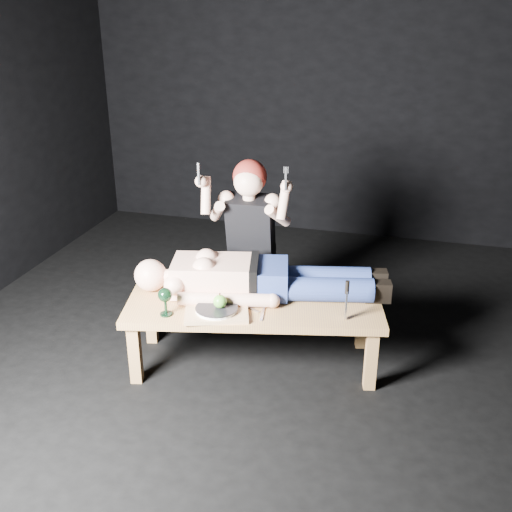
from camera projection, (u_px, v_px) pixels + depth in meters
name	position (u px, v px, depth m)	size (l,w,h in m)	color
ground	(285.00, 362.00, 4.06)	(5.00, 5.00, 0.00)	black
back_wall	(347.00, 81.00, 5.68)	(5.00, 5.00, 0.00)	black
table	(254.00, 333.00, 3.96)	(1.61, 0.61, 0.45)	olive
lying_man	(263.00, 274.00, 3.94)	(1.66, 0.51, 0.27)	#E4B096
kneeling_woman	(253.00, 240.00, 4.33)	(0.68, 0.77, 1.29)	black
serving_tray	(217.00, 312.00, 3.73)	(0.38, 0.28, 0.02)	tan
plate	(217.00, 309.00, 3.72)	(0.26, 0.26, 0.02)	white
apple	(220.00, 301.00, 3.70)	(0.08, 0.08, 0.08)	#498F29
goblet	(165.00, 302.00, 3.69)	(0.09, 0.09, 0.18)	black
fork_flat	(198.00, 317.00, 3.69)	(0.02, 0.17, 0.01)	#B2B2B7
knife_flat	(263.00, 314.00, 3.73)	(0.02, 0.17, 0.01)	#B2B2B7
spoon_flat	(249.00, 308.00, 3.80)	(0.02, 0.17, 0.01)	#B2B2B7
carving_knife	(346.00, 300.00, 3.62)	(0.03, 0.04, 0.25)	#B2B2B7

